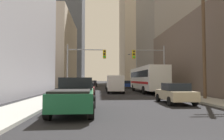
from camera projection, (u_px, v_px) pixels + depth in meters
The scene contains 18 objects.
sidewalk_left at pixel (82, 86), 53.52m from camera, with size 2.70×160.00×0.15m, color #9E9E99.
sidewalk_right at pixel (132, 86), 54.41m from camera, with size 2.70×160.00×0.15m, color #9E9E99.
city_bus at pixel (147, 78), 27.43m from camera, with size 2.69×11.54×3.40m.
pickup_truck_green at pixel (75, 95), 10.88m from camera, with size 2.20×5.45×1.90m.
cargo_van_white at pixel (115, 83), 26.63m from camera, with size 2.16×5.26×2.26m.
sedan_beige at pixel (175, 93), 14.98m from camera, with size 1.95×4.22×1.52m.
sedan_maroon at pixel (86, 89), 20.70m from camera, with size 1.95×4.21×1.52m.
sedan_grey at pixel (111, 85), 34.89m from camera, with size 1.96×4.27×1.52m.
sedan_blue at pixel (127, 84), 41.33m from camera, with size 1.95×4.25×1.52m.
sedan_black at pixel (93, 83), 48.89m from camera, with size 1.95×4.21×1.52m.
traffic_signal_near_left at pixel (85, 60), 24.46m from camera, with size 4.73×0.44×6.00m.
traffic_signal_near_right at pixel (150, 61), 25.00m from camera, with size 4.11×0.44×6.00m.
utility_pole_right at pixel (204, 35), 17.67m from camera, with size 2.20×0.28×10.82m.
street_lamp_right at pixel (135, 67), 43.94m from camera, with size 1.99×0.32×7.50m.
building_left_mid_office at pixel (43, 52), 53.05m from camera, with size 15.00×24.11×18.08m, color #B7A893.
building_left_far_tower at pixel (55, 26), 89.62m from camera, with size 25.61×18.41×51.36m, color #4C515B.
building_right_mid_block at pixel (175, 27), 51.42m from camera, with size 16.31×19.99×30.38m, color gray.
building_right_far_highrise at pixel (146, 12), 99.31m from camera, with size 24.22×23.60×70.19m, color #B7A893.
Camera 1 is at (-2.21, -4.08, 1.80)m, focal length 32.37 mm.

